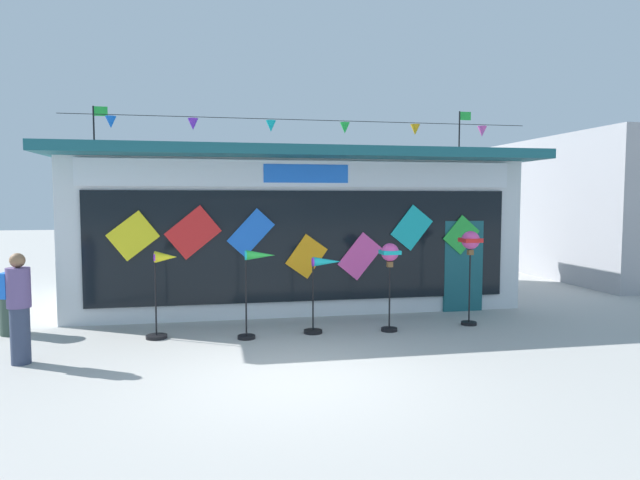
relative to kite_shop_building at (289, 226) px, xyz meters
The scene contains 10 objects.
ground_plane 6.79m from the kite_shop_building, 97.51° to the right, with size 80.00×80.00×0.00m, color #ADAAA5.
kite_shop_building is the anchor object (origin of this frame).
wind_spinner_far_left 4.85m from the kite_shop_building, 125.80° to the right, with size 0.59×0.37×1.56m.
wind_spinner_left 4.42m from the kite_shop_building, 105.48° to the right, with size 0.69×0.32×1.58m.
wind_spinner_center_left 4.12m from the kite_shop_building, 89.05° to the right, with size 0.71×0.34×1.42m.
wind_spinner_center_right 4.38m from the kite_shop_building, 72.22° to the right, with size 0.34×0.34×1.66m.
wind_spinner_right 4.99m from the kite_shop_building, 52.45° to the right, with size 0.36×0.36×1.86m.
person_near_camera 7.03m from the kite_shop_building, 133.35° to the right, with size 0.48×0.38×1.68m.
trash_bin 6.43m from the kite_shop_building, 150.92° to the right, with size 0.52×0.52×1.01m.
neighbour_building 11.14m from the kite_shop_building, ahead, with size 5.40×7.03×4.40m, color #99999E.
Camera 1 is at (-1.05, -7.50, 2.49)m, focal length 31.16 mm.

